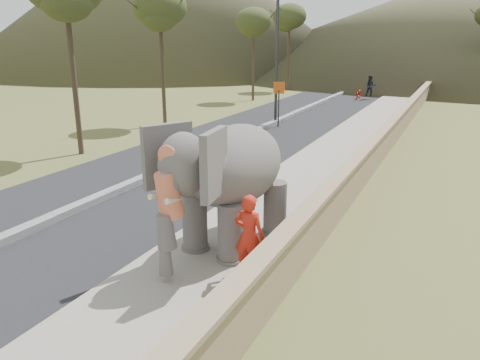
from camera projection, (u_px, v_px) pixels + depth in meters
name	position (u px, v px, depth m)	size (l,w,h in m)	color
ground	(212.00, 268.00, 9.84)	(160.00, 160.00, 0.00)	olive
road	(222.00, 147.00, 20.53)	(7.00, 120.00, 0.03)	black
median	(221.00, 145.00, 20.50)	(0.35, 120.00, 0.22)	black
walkway	(334.00, 158.00, 18.46)	(3.00, 120.00, 0.15)	#9E9687
parapet	(377.00, 151.00, 17.64)	(0.30, 120.00, 1.10)	tan
lamppost	(283.00, 33.00, 24.59)	(1.76, 0.36, 8.00)	#2F2D32
signboard	(279.00, 97.00, 24.71)	(0.60, 0.08, 2.40)	#2D2D33
hill_far	(479.00, 20.00, 66.21)	(80.00, 80.00, 14.00)	brown
elephant_and_man	(237.00, 183.00, 10.37)	(2.60, 4.19, 2.84)	slate
motorcyclist	(364.00, 90.00, 36.22)	(1.64, 1.89, 1.87)	maroon
trees	(438.00, 52.00, 30.81)	(41.87, 37.47, 7.80)	#473828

